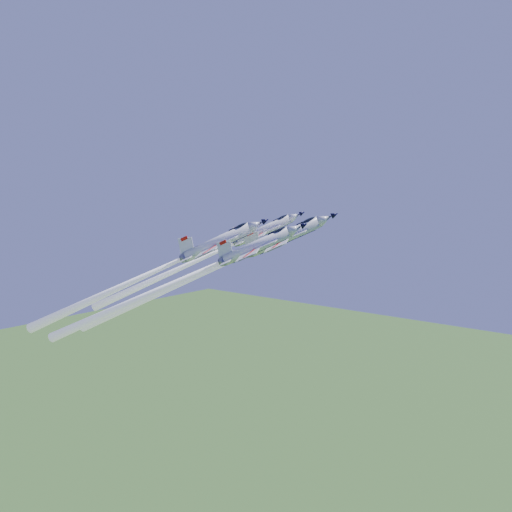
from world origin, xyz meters
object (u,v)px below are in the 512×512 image
Objects in this scene: jet_left at (199,260)px; jet_right at (177,282)px; jet_lead at (208,271)px; jet_slot at (148,275)px.

jet_left is 0.95× the size of jet_right.
jet_left reaches higher than jet_right.
jet_lead is 1.15× the size of jet_left.
jet_right is 13.44m from jet_slot.
jet_right is at bearing -12.80° from jet_lead.
jet_right is at bearing 3.51° from jet_left.
jet_slot is at bearing -49.22° from jet_left.
jet_lead is at bearing 93.65° from jet_slot.
jet_slot is (-3.68, -9.88, -2.10)m from jet_left.
jet_left reaches higher than jet_lead.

